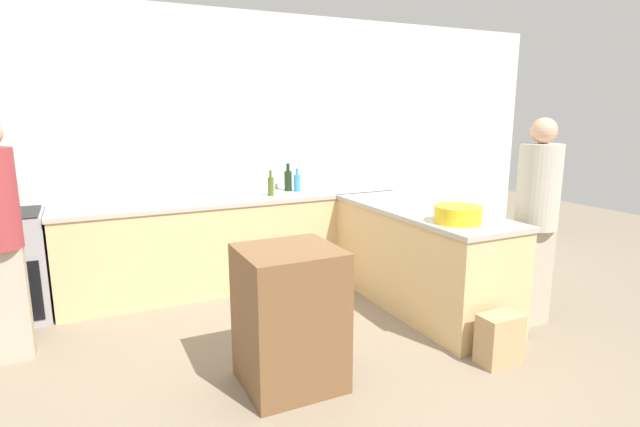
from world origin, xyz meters
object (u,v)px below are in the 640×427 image
object	(u,v)px
range_oven	(7,267)
paper_bag	(499,339)
dish_soap_bottle	(297,182)
island_table	(290,317)
wine_bottle_dark	(288,180)
mixing_bowl	(458,214)
olive_oil_bottle	(271,186)
person_at_peninsula	(536,215)

from	to	relation	value
range_oven	paper_bag	distance (m)	3.93
dish_soap_bottle	paper_bag	size ratio (longest dim) A/B	0.67
paper_bag	island_table	bearing A→B (deg)	164.09
range_oven	wine_bottle_dark	xyz separation A→B (m)	(2.59, 0.13, 0.56)
mixing_bowl	olive_oil_bottle	bearing A→B (deg)	115.77
range_oven	olive_oil_bottle	xyz separation A→B (m)	(2.31, -0.08, 0.54)
island_table	paper_bag	size ratio (longest dim) A/B	2.52
range_oven	island_table	xyz separation A→B (m)	(1.72, -1.98, 0.00)
range_oven	island_table	distance (m)	2.62
dish_soap_bottle	person_at_peninsula	world-z (taller)	person_at_peninsula
mixing_bowl	paper_bag	distance (m)	0.94
olive_oil_bottle	island_table	bearing A→B (deg)	-107.25
dish_soap_bottle	person_at_peninsula	xyz separation A→B (m)	(1.20, -2.03, -0.08)
wine_bottle_dark	person_at_peninsula	bearing A→B (deg)	-58.81
dish_soap_bottle	wine_bottle_dark	distance (m)	0.10
range_oven	dish_soap_bottle	distance (m)	2.71
range_oven	olive_oil_bottle	size ratio (longest dim) A/B	3.55
island_table	range_oven	bearing A→B (deg)	131.13
paper_bag	person_at_peninsula	bearing A→B (deg)	29.07
wine_bottle_dark	range_oven	bearing A→B (deg)	-177.12
mixing_bowl	wine_bottle_dark	distance (m)	2.06
mixing_bowl	wine_bottle_dark	world-z (taller)	wine_bottle_dark
mixing_bowl	wine_bottle_dark	xyz separation A→B (m)	(-0.58, 1.97, 0.05)
dish_soap_bottle	mixing_bowl	bearing A→B (deg)	-75.22
range_oven	olive_oil_bottle	world-z (taller)	olive_oil_bottle
island_table	mixing_bowl	xyz separation A→B (m)	(1.44, 0.13, 0.51)
dish_soap_bottle	olive_oil_bottle	distance (m)	0.38
range_oven	island_table	world-z (taller)	range_oven
wine_bottle_dark	mixing_bowl	bearing A→B (deg)	-73.74
mixing_bowl	person_at_peninsula	world-z (taller)	person_at_peninsula
paper_bag	olive_oil_bottle	bearing A→B (deg)	109.50
wine_bottle_dark	paper_bag	xyz separation A→B (m)	(0.54, -2.50, -0.83)
wine_bottle_dark	olive_oil_bottle	bearing A→B (deg)	-142.07
person_at_peninsula	range_oven	bearing A→B (deg)	152.97
dish_soap_bottle	wine_bottle_dark	size ratio (longest dim) A/B	0.83
island_table	paper_bag	bearing A→B (deg)	-15.91
olive_oil_bottle	person_at_peninsula	size ratio (longest dim) A/B	0.15
dish_soap_bottle	island_table	bearing A→B (deg)	-114.68
range_oven	person_at_peninsula	size ratio (longest dim) A/B	0.54
range_oven	mixing_bowl	world-z (taller)	mixing_bowl
range_oven	paper_bag	size ratio (longest dim) A/B	2.53
dish_soap_bottle	range_oven	bearing A→B (deg)	-178.73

